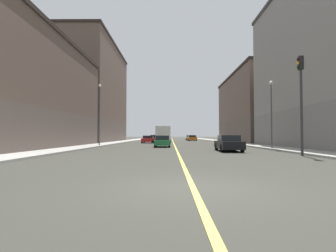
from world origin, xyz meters
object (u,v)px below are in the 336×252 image
at_px(building_right_corner, 25,93).
at_px(building_right_midblock, 93,94).
at_px(car_white, 166,139).
at_px(building_left_mid, 254,108).
at_px(car_silver, 190,138).
at_px(car_maroon, 154,138).
at_px(box_truck, 163,134).
at_px(traffic_light_left_near, 301,92).
at_px(car_black, 229,143).
at_px(car_orange, 192,138).
at_px(car_green, 163,141).
at_px(street_lamp_right_near, 100,108).
at_px(car_red, 148,139).
at_px(street_lamp_left_near, 271,107).

distance_m(building_right_corner, building_right_midblock, 24.58).
distance_m(building_right_corner, car_white, 26.84).
distance_m(building_left_mid, car_white, 18.13).
bearing_deg(building_right_midblock, car_silver, 41.75).
relative_size(car_maroon, box_truck, 0.59).
relative_size(traffic_light_left_near, car_maroon, 1.50).
height_order(car_black, car_orange, car_black).
relative_size(building_left_mid, car_orange, 5.41).
bearing_deg(building_right_midblock, car_green, -56.27).
xyz_separation_m(street_lamp_right_near, car_white, (7.62, 17.92, -3.92)).
xyz_separation_m(building_right_corner, car_maroon, (11.17, 36.64, -5.03)).
bearing_deg(car_orange, car_black, -90.35).
bearing_deg(car_orange, car_silver, 90.40).
xyz_separation_m(car_black, car_white, (-5.72, 27.16, -0.01)).
distance_m(car_red, car_white, 5.34).
height_order(building_right_midblock, street_lamp_left_near, building_right_midblock).
height_order(car_red, car_silver, car_silver).
height_order(street_lamp_left_near, car_red, street_lamp_left_near).
height_order(building_right_midblock, car_orange, building_right_midblock).
bearing_deg(car_black, car_orange, 89.65).
relative_size(building_right_corner, car_white, 5.59).
bearing_deg(building_left_mid, car_silver, 121.39).
relative_size(car_green, box_truck, 0.59).
bearing_deg(street_lamp_left_near, street_lamp_right_near, 160.57).
bearing_deg(car_red, car_silver, 70.25).
relative_size(building_left_mid, box_truck, 3.43).
xyz_separation_m(traffic_light_left_near, street_lamp_left_near, (1.02, 7.76, -0.14)).
distance_m(car_black, car_white, 27.75).
xyz_separation_m(building_right_midblock, car_red, (11.34, -6.59, -8.82)).
distance_m(car_green, box_truck, 15.77).
distance_m(car_maroon, car_black, 42.55).
bearing_deg(car_silver, car_white, -106.39).
bearing_deg(car_silver, car_orange, -89.60).
height_order(building_left_mid, street_lamp_left_near, building_left_mid).
height_order(car_silver, box_truck, box_truck).
bearing_deg(building_left_mid, car_orange, 134.16).
height_order(building_right_midblock, car_maroon, building_right_midblock).
height_order(traffic_light_left_near, car_orange, traffic_light_left_near).
xyz_separation_m(street_lamp_left_near, car_red, (-13.34, 19.82, -3.44)).
height_order(building_right_midblock, street_lamp_right_near, building_right_midblock).
relative_size(building_right_corner, box_truck, 3.07).
bearing_deg(street_lamp_right_near, building_right_corner, -147.32).
bearing_deg(box_truck, building_right_midblock, 158.32).
bearing_deg(building_right_corner, car_orange, 60.31).
xyz_separation_m(building_right_corner, street_lamp_right_near, (6.63, 4.25, -1.15)).
distance_m(building_right_corner, car_red, 21.63).
height_order(building_right_corner, car_orange, building_right_corner).
distance_m(traffic_light_left_near, car_red, 30.42).
bearing_deg(car_red, box_truck, 22.54).
bearing_deg(building_left_mid, car_green, -129.16).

